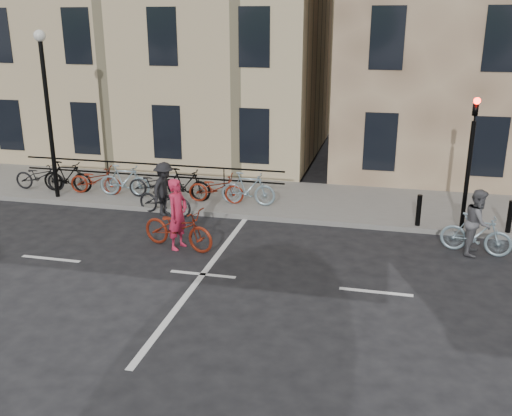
% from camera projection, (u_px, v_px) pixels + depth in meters
% --- Properties ---
extents(ground, '(120.00, 120.00, 0.00)m').
position_uv_depth(ground, '(203.00, 274.00, 13.41)').
color(ground, black).
rests_on(ground, ground).
extents(sidewalk, '(46.00, 4.00, 0.15)m').
position_uv_depth(sidewalk, '(148.00, 190.00, 19.80)').
color(sidewalk, slate).
rests_on(sidewalk, ground).
extents(building_west, '(20.00, 10.00, 10.00)m').
position_uv_depth(building_west, '(101.00, 33.00, 25.78)').
color(building_west, tan).
rests_on(building_west, sidewalk).
extents(traffic_light, '(0.18, 0.30, 3.90)m').
position_uv_depth(traffic_light, '(471.00, 147.00, 15.30)').
color(traffic_light, black).
rests_on(traffic_light, sidewalk).
extents(lamp_post, '(0.36, 0.36, 5.28)m').
position_uv_depth(lamp_post, '(46.00, 94.00, 17.81)').
color(lamp_post, black).
rests_on(lamp_post, sidewalk).
extents(bollard_east, '(0.14, 0.14, 0.90)m').
position_uv_depth(bollard_east, '(419.00, 210.00, 16.05)').
color(bollard_east, black).
rests_on(bollard_east, sidewalk).
extents(bollard_west, '(0.14, 0.14, 0.90)m').
position_uv_depth(bollard_west, '(510.00, 217.00, 15.53)').
color(bollard_west, black).
rests_on(bollard_west, sidewalk).
extents(parked_bikes, '(9.35, 1.23, 1.05)m').
position_uv_depth(parked_bikes, '(139.00, 182.00, 18.71)').
color(parked_bikes, black).
rests_on(parked_bikes, sidewalk).
extents(cyclist_pink, '(2.22, 1.24, 1.87)m').
position_uv_depth(cyclist_pink, '(178.00, 224.00, 14.79)').
color(cyclist_pink, maroon).
rests_on(cyclist_pink, ground).
extents(cyclist_grey, '(1.83, 0.95, 1.70)m').
position_uv_depth(cyclist_grey, '(477.00, 228.00, 14.42)').
color(cyclist_grey, '#7E99A5').
rests_on(cyclist_grey, ground).
extents(cyclist_dark, '(1.95, 1.17, 1.65)m').
position_uv_depth(cyclist_dark, '(165.00, 194.00, 17.36)').
color(cyclist_dark, black).
rests_on(cyclist_dark, ground).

